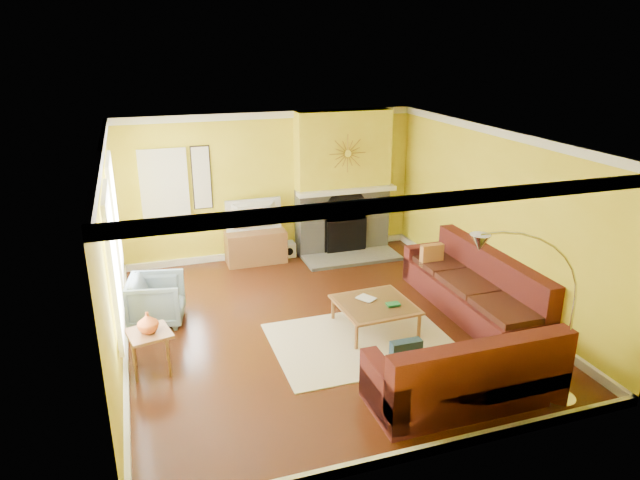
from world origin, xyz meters
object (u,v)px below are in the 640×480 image
object	(u,v)px
coffee_table	(375,316)
media_console	(256,247)
armchair	(157,300)
side_table	(151,352)
sectional_sofa	(430,306)
arc_lamp	(527,325)

from	to	relation	value
coffee_table	media_console	distance (m)	3.25
armchair	side_table	size ratio (longest dim) A/B	1.41
armchair	side_table	bearing A→B (deg)	-175.49
sectional_sofa	arc_lamp	bearing A→B (deg)	-87.07
media_console	coffee_table	bearing A→B (deg)	-71.22
armchair	side_table	xyz separation A→B (m)	(-0.15, -1.34, -0.08)
side_table	media_console	bearing A→B (deg)	57.90
armchair	side_table	distance (m)	1.35
media_console	armchair	world-z (taller)	armchair
armchair	sectional_sofa	bearing A→B (deg)	-103.36
coffee_table	side_table	xyz separation A→B (m)	(-3.06, -0.14, 0.07)
coffee_table	armchair	xyz separation A→B (m)	(-2.91, 1.20, 0.15)
coffee_table	armchair	size ratio (longest dim) A/B	1.34
side_table	arc_lamp	world-z (taller)	arc_lamp
sectional_sofa	coffee_table	size ratio (longest dim) A/B	3.73
sectional_sofa	armchair	xyz separation A→B (m)	(-3.55, 1.60, -0.10)
sectional_sofa	arc_lamp	xyz separation A→B (m)	(0.09, -1.85, 0.62)
armchair	arc_lamp	xyz separation A→B (m)	(3.65, -3.45, 0.72)
coffee_table	armchair	distance (m)	3.15
sectional_sofa	coffee_table	distance (m)	0.80
side_table	coffee_table	bearing A→B (deg)	2.63
sectional_sofa	media_console	size ratio (longest dim) A/B	3.51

